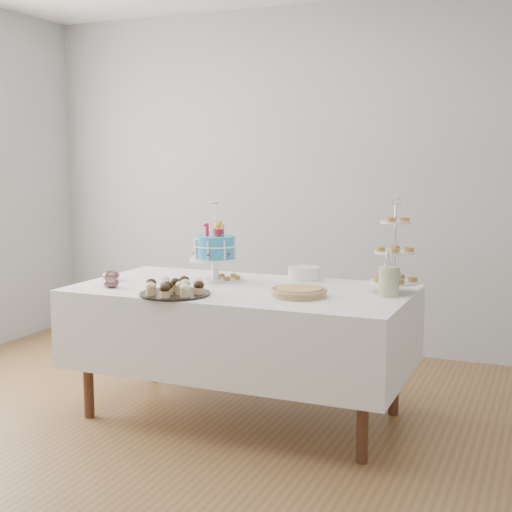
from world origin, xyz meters
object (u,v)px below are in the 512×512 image
at_px(table, 242,326).
at_px(tiered_stand, 395,253).
at_px(utensil_pitcher, 389,280).
at_px(cupcake_tray, 175,287).
at_px(jam_bowl_b, 111,276).
at_px(pastry_plate, 227,278).
at_px(jam_bowl_a, 111,283).
at_px(pie, 299,291).
at_px(plate_stack, 304,273).
at_px(birthday_cake, 215,261).

xyz_separation_m(table, tiered_stand, (0.84, 0.20, 0.45)).
distance_m(table, utensil_pitcher, 0.90).
bearing_deg(table, utensil_pitcher, 4.40).
xyz_separation_m(cupcake_tray, tiered_stand, (1.08, 0.55, 0.18)).
bearing_deg(jam_bowl_b, pastry_plate, 22.55).
xyz_separation_m(jam_bowl_a, utensil_pitcher, (1.53, 0.36, 0.06)).
xyz_separation_m(table, pie, (0.40, -0.13, 0.25)).
bearing_deg(plate_stack, cupcake_tray, -122.72).
bearing_deg(birthday_cake, jam_bowl_a, -145.09).
relative_size(cupcake_tray, jam_bowl_b, 3.73).
bearing_deg(tiered_stand, birthday_cake, -175.91).
height_order(birthday_cake, plate_stack, birthday_cake).
height_order(birthday_cake, cupcake_tray, birthday_cake).
distance_m(table, birthday_cake, 0.44).
height_order(pie, utensil_pitcher, utensil_pitcher).
bearing_deg(table, cupcake_tray, -124.28).
distance_m(table, jam_bowl_a, 0.80).
xyz_separation_m(plate_stack, utensil_pitcher, (0.60, -0.34, 0.05)).
relative_size(plate_stack, jam_bowl_b, 1.94).
relative_size(birthday_cake, tiered_stand, 0.89).
relative_size(pie, utensil_pitcher, 1.23).
bearing_deg(table, pastry_plate, 133.90).
bearing_deg(pastry_plate, jam_bowl_a, -136.42).
distance_m(tiered_stand, utensil_pitcher, 0.19).
height_order(plate_stack, jam_bowl_a, plate_stack).
height_order(table, utensil_pitcher, utensil_pitcher).
bearing_deg(table, plate_stack, 58.71).
relative_size(pie, jam_bowl_b, 2.95).
bearing_deg(pie, pastry_plate, 151.13).
relative_size(plate_stack, jam_bowl_a, 2.11).
relative_size(plate_stack, utensil_pitcher, 0.81).
bearing_deg(tiered_stand, jam_bowl_b, -170.51).
bearing_deg(table, tiered_stand, 13.21).
bearing_deg(pie, birthday_cake, 158.21).
height_order(table, jam_bowl_a, jam_bowl_a).
bearing_deg(pastry_plate, tiered_stand, 0.44).
distance_m(birthday_cake, tiered_stand, 1.08).
height_order(pie, plate_stack, plate_stack).
height_order(table, birthday_cake, birthday_cake).
xyz_separation_m(table, jam_bowl_b, (-0.84, -0.08, 0.26)).
xyz_separation_m(birthday_cake, jam_bowl_b, (-0.61, -0.20, -0.10)).
height_order(table, tiered_stand, tiered_stand).
height_order(tiered_stand, utensil_pitcher, tiered_stand).
bearing_deg(jam_bowl_b, pie, -2.13).
height_order(pie, tiered_stand, tiered_stand).
relative_size(birthday_cake, cupcake_tray, 1.23).
height_order(birthday_cake, utensil_pitcher, birthday_cake).
bearing_deg(table, pie, -18.12).
bearing_deg(jam_bowl_b, tiered_stand, 9.49).
bearing_deg(pie, table, 161.88).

